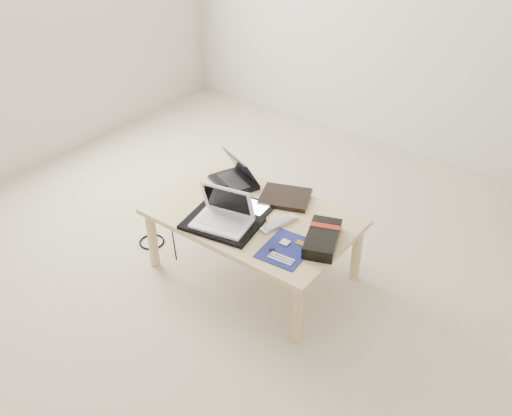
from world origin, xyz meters
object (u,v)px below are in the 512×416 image
Objects in this scene: netbook at (236,177)px; gpu_box at (322,239)px; white_laptop at (224,215)px; coffee_table at (253,221)px.

gpu_box is at bearing -15.38° from netbook.
gpu_box is (0.50, 0.17, -0.03)m from white_laptop.
white_laptop is 0.53m from gpu_box.
white_laptop reaches higher than netbook.
netbook reaches higher than gpu_box.
netbook is 1.02× the size of white_laptop.
coffee_table is at bearing 69.62° from white_laptop.
gpu_box is at bearing 18.94° from white_laptop.
netbook is at bearing 164.62° from gpu_box.
gpu_box is (0.44, 0.00, 0.08)m from coffee_table.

